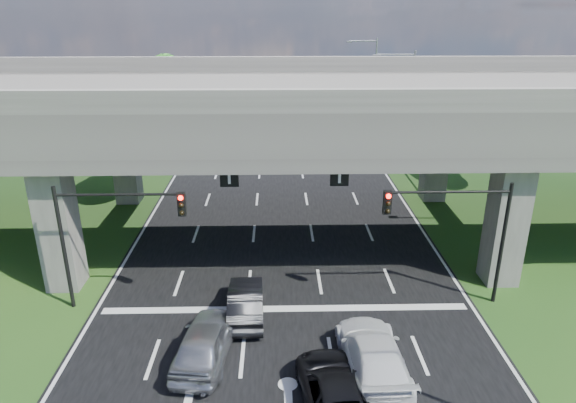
{
  "coord_description": "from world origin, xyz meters",
  "views": [
    {
      "loc": [
        -0.35,
        -17.07,
        13.32
      ],
      "look_at": [
        0.23,
        8.13,
        3.63
      ],
      "focal_mm": 32.0,
      "sensor_mm": 36.0,
      "label": 1
    }
  ],
  "objects_px": {
    "streetlight_far": "(406,104)",
    "car_dark": "(246,302)",
    "streetlight_beyond": "(371,78)",
    "car_trailing": "(335,392)",
    "car_silver": "(206,341)",
    "signal_right": "(459,222)",
    "signal_left": "(109,225)",
    "car_white": "(373,356)"
  },
  "relations": [
    {
      "from": "car_dark",
      "to": "car_white",
      "type": "relative_size",
      "value": 0.79
    },
    {
      "from": "signal_left",
      "to": "car_dark",
      "type": "distance_m",
      "value": 6.99
    },
    {
      "from": "car_dark",
      "to": "car_white",
      "type": "bearing_deg",
      "value": 139.17
    },
    {
      "from": "car_dark",
      "to": "streetlight_beyond",
      "type": "bearing_deg",
      "value": -109.89
    },
    {
      "from": "signal_right",
      "to": "car_dark",
      "type": "bearing_deg",
      "value": -174.41
    },
    {
      "from": "signal_left",
      "to": "car_white",
      "type": "bearing_deg",
      "value": -24.29
    },
    {
      "from": "car_silver",
      "to": "car_white",
      "type": "relative_size",
      "value": 0.86
    },
    {
      "from": "signal_left",
      "to": "car_silver",
      "type": "xyz_separation_m",
      "value": [
        4.6,
        -3.98,
        -3.33
      ]
    },
    {
      "from": "streetlight_far",
      "to": "streetlight_beyond",
      "type": "relative_size",
      "value": 1.0
    },
    {
      "from": "car_silver",
      "to": "signal_right",
      "type": "bearing_deg",
      "value": -152.77
    },
    {
      "from": "streetlight_beyond",
      "to": "car_white",
      "type": "relative_size",
      "value": 1.78
    },
    {
      "from": "car_silver",
      "to": "car_dark",
      "type": "distance_m",
      "value": 3.35
    },
    {
      "from": "car_silver",
      "to": "car_white",
      "type": "bearing_deg",
      "value": 178.47
    },
    {
      "from": "car_dark",
      "to": "car_silver",
      "type": "bearing_deg",
      "value": 62.72
    },
    {
      "from": "car_trailing",
      "to": "streetlight_far",
      "type": "bearing_deg",
      "value": -112.17
    },
    {
      "from": "streetlight_far",
      "to": "car_trailing",
      "type": "relative_size",
      "value": 1.95
    },
    {
      "from": "signal_left",
      "to": "streetlight_far",
      "type": "distance_m",
      "value": 26.95
    },
    {
      "from": "signal_right",
      "to": "signal_left",
      "type": "bearing_deg",
      "value": 180.0
    },
    {
      "from": "streetlight_beyond",
      "to": "car_silver",
      "type": "xyz_separation_m",
      "value": [
        -13.33,
        -40.03,
        -4.99
      ]
    },
    {
      "from": "streetlight_beyond",
      "to": "car_silver",
      "type": "relative_size",
      "value": 2.07
    },
    {
      "from": "streetlight_beyond",
      "to": "car_dark",
      "type": "height_order",
      "value": "streetlight_beyond"
    },
    {
      "from": "signal_right",
      "to": "streetlight_beyond",
      "type": "bearing_deg",
      "value": 86.39
    },
    {
      "from": "car_white",
      "to": "car_silver",
      "type": "bearing_deg",
      "value": -10.94
    },
    {
      "from": "car_trailing",
      "to": "streetlight_beyond",
      "type": "bearing_deg",
      "value": -105.85
    },
    {
      "from": "car_silver",
      "to": "car_trailing",
      "type": "relative_size",
      "value": 0.94
    },
    {
      "from": "signal_right",
      "to": "streetlight_beyond",
      "type": "distance_m",
      "value": 36.17
    },
    {
      "from": "signal_left",
      "to": "streetlight_far",
      "type": "relative_size",
      "value": 0.6
    },
    {
      "from": "streetlight_far",
      "to": "streetlight_beyond",
      "type": "distance_m",
      "value": 16.0
    },
    {
      "from": "car_silver",
      "to": "car_trailing",
      "type": "xyz_separation_m",
      "value": [
        4.85,
        -2.83,
        -0.11
      ]
    },
    {
      "from": "streetlight_far",
      "to": "car_dark",
      "type": "relative_size",
      "value": 2.25
    },
    {
      "from": "streetlight_far",
      "to": "car_white",
      "type": "bearing_deg",
      "value": -105.28
    },
    {
      "from": "streetlight_beyond",
      "to": "car_trailing",
      "type": "bearing_deg",
      "value": -101.18
    },
    {
      "from": "car_trailing",
      "to": "signal_left",
      "type": "bearing_deg",
      "value": -40.42
    },
    {
      "from": "streetlight_beyond",
      "to": "car_dark",
      "type": "relative_size",
      "value": 2.25
    },
    {
      "from": "signal_left",
      "to": "streetlight_beyond",
      "type": "xyz_separation_m",
      "value": [
        17.92,
        36.06,
        1.66
      ]
    },
    {
      "from": "signal_left",
      "to": "car_dark",
      "type": "xyz_separation_m",
      "value": [
        6.02,
        -0.94,
        -3.43
      ]
    },
    {
      "from": "signal_right",
      "to": "car_silver",
      "type": "xyz_separation_m",
      "value": [
        -11.05,
        -3.98,
        -3.33
      ]
    },
    {
      "from": "car_white",
      "to": "streetlight_far",
      "type": "bearing_deg",
      "value": -107.24
    },
    {
      "from": "signal_left",
      "to": "car_silver",
      "type": "distance_m",
      "value": 6.93
    },
    {
      "from": "car_silver",
      "to": "car_dark",
      "type": "relative_size",
      "value": 1.09
    },
    {
      "from": "signal_right",
      "to": "streetlight_beyond",
      "type": "relative_size",
      "value": 0.6
    },
    {
      "from": "car_silver",
      "to": "streetlight_beyond",
      "type": "bearing_deg",
      "value": -100.97
    }
  ]
}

